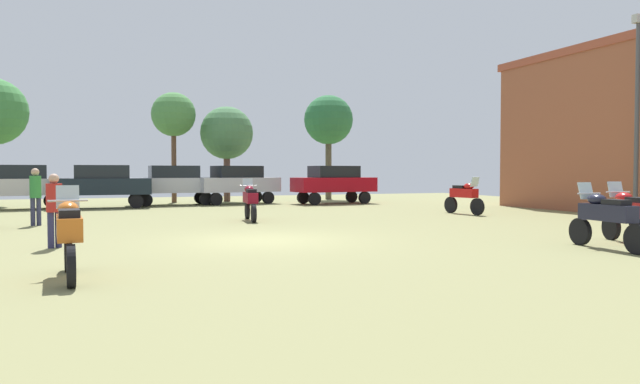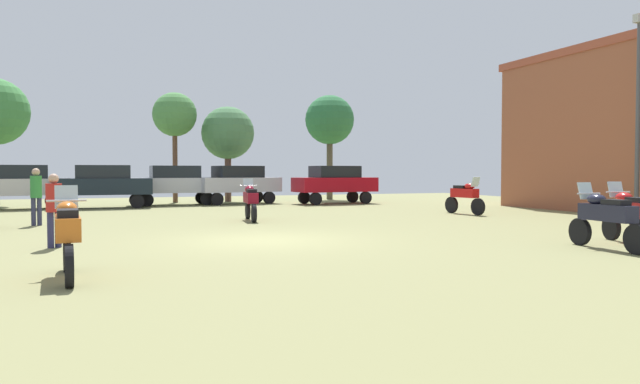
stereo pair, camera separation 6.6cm
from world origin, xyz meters
TOP-DOWN VIEW (x-y plane):
  - ground_plane at (0.00, 0.00)m, footprint 44.00×52.00m
  - motorcycle_1 at (1.13, 5.81)m, footprint 0.63×2.26m
  - motorcycle_2 at (-4.29, -3.93)m, footprint 0.62×2.16m
  - motorcycle_5 at (6.57, -4.30)m, footprint 0.62×2.28m
  - motorcycle_6 at (7.94, -3.74)m, footprint 0.78×2.15m
  - motorcycle_7 at (9.91, 5.79)m, footprint 0.66×2.16m
  - car_1 at (3.08, 16.29)m, footprint 4.56×2.58m
  - car_2 at (-7.18, 15.46)m, footprint 4.52×2.41m
  - car_3 at (7.92, 14.68)m, footprint 4.43×2.14m
  - car_4 at (-0.14, 16.36)m, footprint 4.34×1.90m
  - car_6 at (-3.56, 15.05)m, footprint 4.34×1.89m
  - person_1 at (-5.64, 6.40)m, footprint 0.38×0.38m
  - person_2 at (-4.75, 0.30)m, footprint 0.46×0.46m
  - tree_3 at (0.15, 18.72)m, footprint 2.39×2.39m
  - tree_4 at (3.11, 18.93)m, footprint 2.98×2.98m
  - tree_5 at (9.48, 19.34)m, footprint 3.00×3.00m
  - lamp_post at (14.40, 1.68)m, footprint 0.44×0.24m

SIDE VIEW (x-z plane):
  - ground_plane at x=0.00m, z-range 0.00..0.02m
  - motorcycle_6 at x=7.94m, z-range 0.01..1.47m
  - motorcycle_1 at x=1.13m, z-range 0.01..1.47m
  - motorcycle_5 at x=6.57m, z-range 0.01..1.47m
  - motorcycle_2 at x=-4.29m, z-range 0.01..1.49m
  - motorcycle_7 at x=9.91m, z-range 0.00..1.51m
  - person_2 at x=-4.75m, z-range 0.16..1.82m
  - person_1 at x=-5.64m, z-range 0.18..1.99m
  - car_1 at x=3.08m, z-range 0.19..2.19m
  - car_2 at x=-7.18m, z-range 0.19..2.19m
  - car_3 at x=7.92m, z-range 0.19..2.19m
  - car_4 at x=-0.14m, z-range 0.19..2.19m
  - car_6 at x=-3.56m, z-range 0.19..2.19m
  - tree_4 at x=3.11m, z-range 1.18..6.56m
  - lamp_post at x=14.40m, z-range 0.42..7.74m
  - tree_3 at x=0.15m, z-range 1.77..7.78m
  - tree_5 at x=9.48m, z-range 1.64..8.00m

